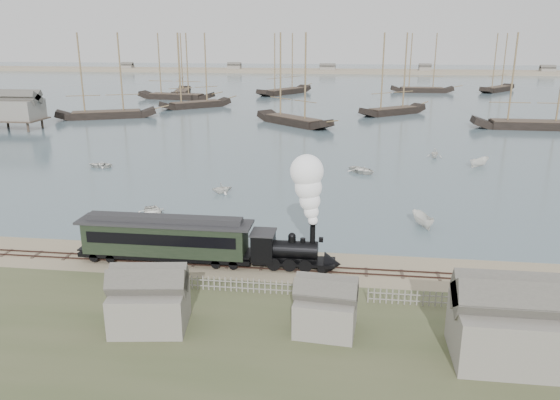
# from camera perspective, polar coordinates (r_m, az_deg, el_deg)

# --- Properties ---
(ground) EXTENTS (600.00, 600.00, 0.00)m
(ground) POSITION_cam_1_polar(r_m,az_deg,el_deg) (49.30, 3.10, -6.30)
(ground) COLOR tan
(ground) RESTS_ON ground
(harbor_water) EXTENTS (600.00, 336.00, 0.06)m
(harbor_water) POSITION_cam_1_polar(r_m,az_deg,el_deg) (216.09, 6.68, 11.66)
(harbor_water) COLOR #455A63
(harbor_water) RESTS_ON ground
(rail_track) EXTENTS (120.00, 1.80, 0.16)m
(rail_track) POSITION_cam_1_polar(r_m,az_deg,el_deg) (47.46, 2.91, -7.20)
(rail_track) COLOR #3A251F
(rail_track) RESTS_ON ground
(picket_fence_west) EXTENTS (19.00, 0.10, 1.20)m
(picket_fence_west) POSITION_cam_1_polar(r_m,az_deg,el_deg) (43.94, -6.22, -9.41)
(picket_fence_west) COLOR gray
(picket_fence_west) RESTS_ON ground
(picket_fence_east) EXTENTS (15.00, 0.10, 1.20)m
(picket_fence_east) POSITION_cam_1_polar(r_m,az_deg,el_deg) (43.41, 19.27, -10.68)
(picket_fence_east) COLOR gray
(picket_fence_east) RESTS_ON ground
(shed_left) EXTENTS (5.00, 4.00, 4.10)m
(shed_left) POSITION_cam_1_polar(r_m,az_deg,el_deg) (39.86, -13.30, -12.73)
(shed_left) COLOR gray
(shed_left) RESTS_ON ground
(shed_mid) EXTENTS (4.00, 3.50, 3.60)m
(shed_mid) POSITION_cam_1_polar(r_m,az_deg,el_deg) (38.48, 4.73, -13.45)
(shed_mid) COLOR gray
(shed_mid) RESTS_ON ground
(shed_right) EXTENTS (6.00, 5.00, 5.10)m
(shed_right) POSITION_cam_1_polar(r_m,az_deg,el_deg) (38.03, 21.97, -15.15)
(shed_right) COLOR gray
(shed_right) RESTS_ON ground
(far_spit) EXTENTS (500.00, 20.00, 1.80)m
(far_spit) POSITION_cam_1_polar(r_m,az_deg,el_deg) (295.85, 6.96, 13.04)
(far_spit) COLOR tan
(far_spit) RESTS_ON ground
(locomotive) EXTENTS (7.74, 2.89, 9.65)m
(locomotive) POSITION_cam_1_polar(r_m,az_deg,el_deg) (45.86, 2.51, -2.15)
(locomotive) COLOR black
(locomotive) RESTS_ON ground
(passenger_coach) EXTENTS (15.42, 2.97, 3.74)m
(passenger_coach) POSITION_cam_1_polar(r_m,az_deg,el_deg) (49.06, -11.88, -3.82)
(passenger_coach) COLOR black
(passenger_coach) RESTS_ON ground
(beached_dinghy) EXTENTS (3.52, 4.61, 0.89)m
(beached_dinghy) POSITION_cam_1_polar(r_m,az_deg,el_deg) (49.95, -4.82, -5.46)
(beached_dinghy) COLOR white
(beached_dinghy) RESTS_ON ground
(rowboat_0) EXTENTS (5.13, 4.65, 0.87)m
(rowboat_0) POSITION_cam_1_polar(r_m,az_deg,el_deg) (62.21, -13.16, -1.24)
(rowboat_0) COLOR white
(rowboat_0) RESTS_ON harbor_water
(rowboat_1) EXTENTS (3.29, 3.42, 1.39)m
(rowboat_1) POSITION_cam_1_polar(r_m,az_deg,el_deg) (69.51, -6.08, 1.25)
(rowboat_1) COLOR white
(rowboat_1) RESTS_ON harbor_water
(rowboat_2) EXTENTS (3.88, 2.62, 1.40)m
(rowboat_2) POSITION_cam_1_polar(r_m,az_deg,el_deg) (59.10, 14.65, -2.05)
(rowboat_2) COLOR white
(rowboat_2) RESTS_ON harbor_water
(rowboat_3) EXTENTS (5.30, 5.37, 0.91)m
(rowboat_3) POSITION_cam_1_polar(r_m,az_deg,el_deg) (80.39, 8.59, 3.13)
(rowboat_3) COLOR white
(rowboat_3) RESTS_ON harbor_water
(rowboat_5) EXTENTS (3.37, 3.83, 1.44)m
(rowboat_5) POSITION_cam_1_polar(r_m,az_deg,el_deg) (88.52, 20.09, 3.73)
(rowboat_5) COLOR white
(rowboat_5) RESTS_ON harbor_water
(rowboat_6) EXTENTS (2.92, 3.86, 0.75)m
(rowboat_6) POSITION_cam_1_polar(r_m,az_deg,el_deg) (87.48, -18.30, 3.53)
(rowboat_6) COLOR white
(rowboat_6) RESTS_ON harbor_water
(rowboat_7) EXTENTS (3.25, 2.95, 1.48)m
(rowboat_7) POSITION_cam_1_polar(r_m,az_deg,el_deg) (93.07, 15.86, 4.74)
(rowboat_7) COLOR white
(rowboat_7) RESTS_ON harbor_water
(schooner_0) EXTENTS (23.36, 14.00, 20.00)m
(schooner_0) POSITION_cam_1_polar(r_m,az_deg,el_deg) (138.33, -18.00, 12.24)
(schooner_0) COLOR black
(schooner_0) RESTS_ON harbor_water
(schooner_1) EXTENTS (18.15, 16.58, 20.00)m
(schooner_1) POSITION_cam_1_polar(r_m,az_deg,el_deg) (153.14, -8.95, 13.22)
(schooner_1) COLOR black
(schooner_1) RESTS_ON harbor_water
(schooner_2) EXTENTS (19.13, 18.23, 20.00)m
(schooner_2) POSITION_cam_1_polar(r_m,az_deg,el_deg) (121.96, 1.45, 12.52)
(schooner_2) COLOR black
(schooner_2) RESTS_ON harbor_water
(schooner_3) EXTENTS (17.77, 15.84, 20.00)m
(schooner_3) POSITION_cam_1_polar(r_m,az_deg,el_deg) (141.01, 11.92, 12.77)
(schooner_3) COLOR black
(schooner_3) RESTS_ON harbor_water
(schooner_4) EXTENTS (25.47, 6.17, 20.00)m
(schooner_4) POSITION_cam_1_polar(r_m,az_deg,el_deg) (128.40, 25.47, 11.15)
(schooner_4) COLOR black
(schooner_4) RESTS_ON harbor_water
(schooner_6) EXTENTS (24.53, 8.49, 20.00)m
(schooner_6) POSITION_cam_1_polar(r_m,az_deg,el_deg) (174.92, -10.95, 13.56)
(schooner_6) COLOR black
(schooner_6) RESTS_ON harbor_water
(schooner_7) EXTENTS (17.43, 22.85, 20.00)m
(schooner_7) POSITION_cam_1_polar(r_m,az_deg,el_deg) (187.37, 0.48, 14.06)
(schooner_7) COLOR black
(schooner_7) RESTS_ON harbor_water
(schooner_8) EXTENTS (21.28, 5.06, 20.00)m
(schooner_8) POSITION_cam_1_polar(r_m,az_deg,el_deg) (198.96, 14.80, 13.69)
(schooner_8) COLOR black
(schooner_8) RESTS_ON harbor_water
(schooner_9) EXTENTS (15.81, 18.51, 20.00)m
(schooner_9) POSITION_cam_1_polar(r_m,az_deg,el_deg) (209.96, 22.01, 13.18)
(schooner_9) COLOR black
(schooner_9) RESTS_ON harbor_water
(schooner_10) EXTENTS (8.71, 21.64, 20.00)m
(schooner_10) POSITION_cam_1_polar(r_m,az_deg,el_deg) (185.62, -10.40, 13.77)
(schooner_10) COLOR black
(schooner_10) RESTS_ON harbor_water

